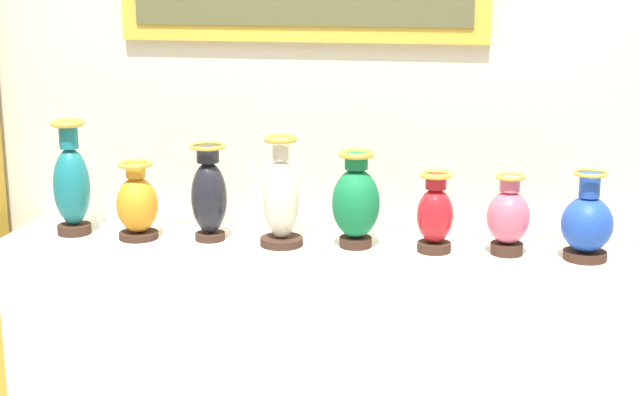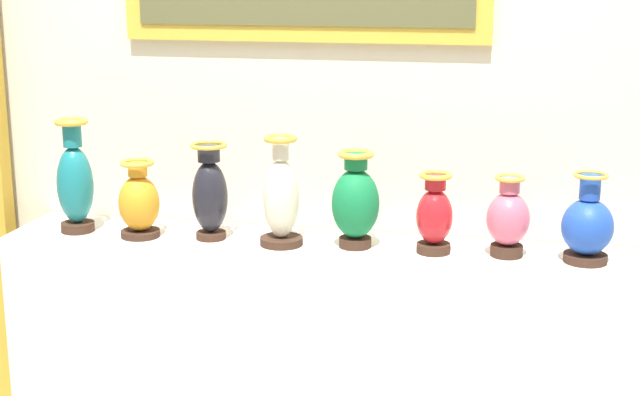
{
  "view_description": "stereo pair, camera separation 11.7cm",
  "coord_description": "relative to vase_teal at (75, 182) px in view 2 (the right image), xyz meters",
  "views": [
    {
      "loc": [
        0.62,
        -3.33,
        1.94
      ],
      "look_at": [
        0.0,
        0.0,
        1.1
      ],
      "focal_mm": 53.48,
      "sensor_mm": 36.0,
      "label": 1
    },
    {
      "loc": [
        0.73,
        -3.31,
        1.94
      ],
      "look_at": [
        0.0,
        0.0,
        1.1
      ],
      "focal_mm": 53.48,
      "sensor_mm": 36.0,
      "label": 2
    }
  ],
  "objects": [
    {
      "name": "vase_ivory",
      "position": [
        0.82,
        -0.01,
        -0.02
      ],
      "size": [
        0.16,
        0.16,
        0.41
      ],
      "color": "#382319",
      "rests_on": "display_shelf"
    },
    {
      "name": "vase_crimson",
      "position": [
        1.38,
        0.02,
        -0.06
      ],
      "size": [
        0.13,
        0.13,
        0.29
      ],
      "color": "#382319",
      "rests_on": "display_shelf"
    },
    {
      "name": "display_shelf",
      "position": [
        0.95,
        0.04,
        -0.66
      ],
      "size": [
        2.4,
        0.4,
        0.93
      ],
      "primitive_type": "cube",
      "color": "silver",
      "rests_on": "ground_plane"
    },
    {
      "name": "vase_amber",
      "position": [
        0.27,
        -0.02,
        -0.06
      ],
      "size": [
        0.15,
        0.15,
        0.3
      ],
      "color": "#382319",
      "rests_on": "display_shelf"
    },
    {
      "name": "vase_teal",
      "position": [
        0.0,
        0.0,
        0.0
      ],
      "size": [
        0.14,
        0.14,
        0.44
      ],
      "color": "#382319",
      "rests_on": "display_shelf"
    },
    {
      "name": "vase_onyx",
      "position": [
        0.54,
        0.01,
        -0.02
      ],
      "size": [
        0.14,
        0.14,
        0.37
      ],
      "color": "#382319",
      "rests_on": "display_shelf"
    },
    {
      "name": "back_wall",
      "position": [
        0.95,
        0.3,
        0.48
      ],
      "size": [
        4.04,
        0.14,
        3.2
      ],
      "color": "beige",
      "rests_on": "ground_plane"
    },
    {
      "name": "vase_sapphire",
      "position": [
        1.9,
        0.02,
        -0.07
      ],
      "size": [
        0.18,
        0.18,
        0.32
      ],
      "color": "#382319",
      "rests_on": "display_shelf"
    },
    {
      "name": "vase_emerald",
      "position": [
        1.09,
        0.03,
        -0.03
      ],
      "size": [
        0.17,
        0.17,
        0.36
      ],
      "color": "#382319",
      "rests_on": "display_shelf"
    },
    {
      "name": "vase_rose",
      "position": [
        1.63,
        0.03,
        -0.06
      ],
      "size": [
        0.15,
        0.15,
        0.29
      ],
      "color": "#382319",
      "rests_on": "display_shelf"
    }
  ]
}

